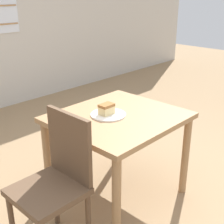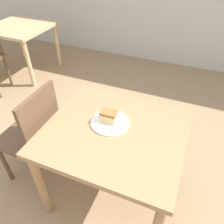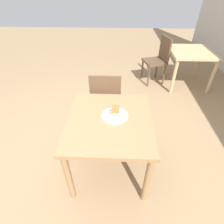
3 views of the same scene
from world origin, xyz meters
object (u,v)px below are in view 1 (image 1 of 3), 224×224
(plate, at_px, (108,115))
(cake_slice, at_px, (106,109))
(dining_table_near, at_px, (118,128))
(chair_near_window, at_px, (56,180))

(plate, xyz_separation_m, cake_slice, (-0.01, 0.01, 0.05))
(dining_table_near, relative_size, chair_near_window, 1.01)
(dining_table_near, height_order, chair_near_window, chair_near_window)
(dining_table_near, xyz_separation_m, plate, (-0.05, 0.05, 0.11))
(dining_table_near, bearing_deg, chair_near_window, -173.03)
(chair_near_window, bearing_deg, plate, 102.23)
(dining_table_near, relative_size, plate, 3.48)
(chair_near_window, distance_m, cake_slice, 0.67)
(plate, relative_size, cake_slice, 2.41)
(chair_near_window, relative_size, plate, 3.44)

